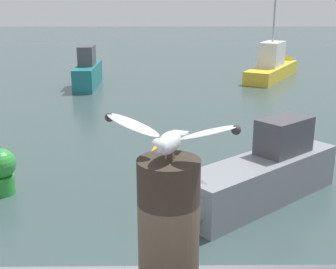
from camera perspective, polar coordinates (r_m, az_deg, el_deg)
mooring_post at (r=2.31m, az=0.08°, el=-14.05°), size 0.31×0.31×0.92m
seagull at (r=2.07m, az=0.05°, el=-0.34°), size 0.64×0.38×0.20m
boat_teal at (r=19.11m, az=-10.05°, el=7.89°), size 0.81×3.93×1.66m
boat_yellow at (r=21.65m, az=13.42°, el=8.48°), size 3.69×5.48×3.84m
boat_grey at (r=7.92m, az=10.79°, el=-5.51°), size 3.59×3.18×1.42m
channel_buoy at (r=8.75m, az=-20.45°, el=-4.18°), size 0.56×0.56×1.33m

